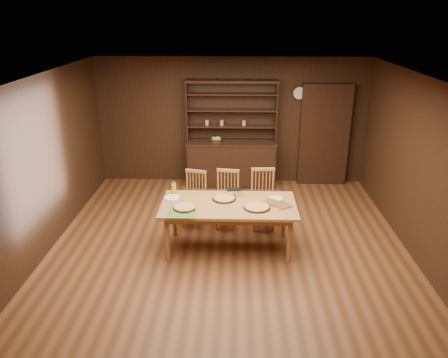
{
  "coord_description": "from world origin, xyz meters",
  "views": [
    {
      "loc": [
        0.11,
        -5.82,
        3.46
      ],
      "look_at": [
        -0.08,
        0.4,
        1.03
      ],
      "focal_mm": 35.0,
      "sensor_mm": 36.0,
      "label": 1
    }
  ],
  "objects_px": {
    "juice_bottle": "(174,188)",
    "china_hutch": "(231,158)",
    "chair_center": "(227,197)",
    "chair_right": "(263,197)",
    "dining_table": "(229,208)",
    "chair_left": "(195,196)"
  },
  "relations": [
    {
      "from": "china_hutch",
      "to": "chair_center",
      "type": "height_order",
      "value": "china_hutch"
    },
    {
      "from": "chair_right",
      "to": "juice_bottle",
      "type": "relative_size",
      "value": 5.0
    },
    {
      "from": "china_hutch",
      "to": "dining_table",
      "type": "distance_m",
      "value": 2.65
    },
    {
      "from": "chair_center",
      "to": "chair_right",
      "type": "distance_m",
      "value": 0.6
    },
    {
      "from": "china_hutch",
      "to": "chair_right",
      "type": "height_order",
      "value": "china_hutch"
    },
    {
      "from": "juice_bottle",
      "to": "china_hutch",
      "type": "bearing_deg",
      "value": 69.01
    },
    {
      "from": "chair_center",
      "to": "dining_table",
      "type": "bearing_deg",
      "value": -79.61
    },
    {
      "from": "dining_table",
      "to": "chair_left",
      "type": "relative_size",
      "value": 2.13
    },
    {
      "from": "chair_center",
      "to": "juice_bottle",
      "type": "distance_m",
      "value": 0.99
    },
    {
      "from": "china_hutch",
      "to": "chair_left",
      "type": "distance_m",
      "value": 1.91
    },
    {
      "from": "dining_table",
      "to": "chair_left",
      "type": "bearing_deg",
      "value": 125.2
    },
    {
      "from": "china_hutch",
      "to": "chair_center",
      "type": "bearing_deg",
      "value": -91.32
    },
    {
      "from": "chair_left",
      "to": "chair_center",
      "type": "relative_size",
      "value": 0.97
    },
    {
      "from": "chair_left",
      "to": "juice_bottle",
      "type": "xyz_separation_m",
      "value": [
        -0.28,
        -0.47,
        0.34
      ]
    },
    {
      "from": "china_hutch",
      "to": "chair_left",
      "type": "relative_size",
      "value": 2.3
    },
    {
      "from": "chair_left",
      "to": "juice_bottle",
      "type": "height_order",
      "value": "juice_bottle"
    },
    {
      "from": "dining_table",
      "to": "juice_bottle",
      "type": "height_order",
      "value": "juice_bottle"
    },
    {
      "from": "juice_bottle",
      "to": "chair_center",
      "type": "bearing_deg",
      "value": 27.26
    },
    {
      "from": "dining_table",
      "to": "chair_right",
      "type": "xyz_separation_m",
      "value": [
        0.56,
        0.78,
        -0.14
      ]
    },
    {
      "from": "china_hutch",
      "to": "dining_table",
      "type": "height_order",
      "value": "china_hutch"
    },
    {
      "from": "chair_right",
      "to": "juice_bottle",
      "type": "xyz_separation_m",
      "value": [
        -1.43,
        -0.41,
        0.31
      ]
    },
    {
      "from": "dining_table",
      "to": "juice_bottle",
      "type": "xyz_separation_m",
      "value": [
        -0.87,
        0.37,
        0.17
      ]
    }
  ]
}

